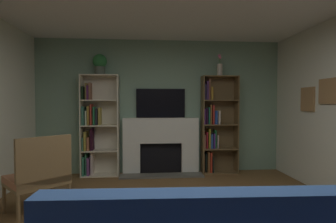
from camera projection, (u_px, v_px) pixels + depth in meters
name	position (u px, v px, depth m)	size (l,w,h in m)	color
wall_back_accent	(160.00, 106.00, 5.43)	(4.93, 0.06, 2.62)	gray
fireplace	(161.00, 144.00, 5.33)	(1.57, 0.49, 1.09)	white
tv	(161.00, 103.00, 5.37)	(0.96, 0.06, 0.57)	black
bookshelf_left	(96.00, 128.00, 5.19)	(0.70, 0.33, 1.91)	beige
bookshelf_right	(215.00, 126.00, 5.40)	(0.70, 0.30, 1.91)	brown
potted_plant	(100.00, 64.00, 5.13)	(0.26, 0.26, 0.39)	#4F5B4E
vase_with_flowers	(220.00, 68.00, 5.32)	(0.10, 0.10, 0.43)	beige
armchair	(39.00, 174.00, 3.36)	(0.85, 0.85, 0.99)	olive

